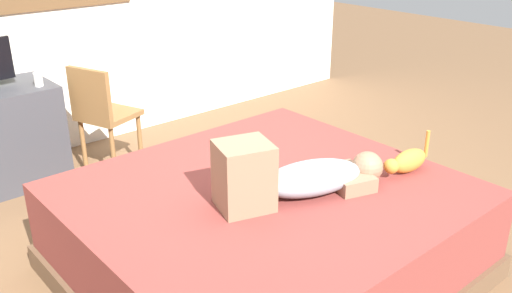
{
  "coord_description": "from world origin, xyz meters",
  "views": [
    {
      "loc": [
        -1.79,
        -1.91,
        1.89
      ],
      "look_at": [
        0.06,
        0.23,
        0.68
      ],
      "focal_mm": 38.69,
      "sensor_mm": 36.0,
      "label": 1
    }
  ],
  "objects_px": {
    "cat": "(407,161)",
    "person_lying": "(295,176)",
    "bed": "(266,232)",
    "chair_by_desk": "(102,112)",
    "cup": "(38,79)"
  },
  "relations": [
    {
      "from": "bed",
      "to": "chair_by_desk",
      "type": "xyz_separation_m",
      "value": [
        -0.07,
        1.78,
        0.24
      ]
    },
    {
      "from": "bed",
      "to": "cat",
      "type": "distance_m",
      "value": 0.89
    },
    {
      "from": "bed",
      "to": "person_lying",
      "type": "distance_m",
      "value": 0.42
    },
    {
      "from": "chair_by_desk",
      "to": "person_lying",
      "type": "bearing_deg",
      "value": -86.32
    },
    {
      "from": "cup",
      "to": "chair_by_desk",
      "type": "bearing_deg",
      "value": -25.3
    },
    {
      "from": "bed",
      "to": "chair_by_desk",
      "type": "distance_m",
      "value": 1.8
    },
    {
      "from": "bed",
      "to": "person_lying",
      "type": "xyz_separation_m",
      "value": [
        0.05,
        -0.16,
        0.38
      ]
    },
    {
      "from": "person_lying",
      "to": "chair_by_desk",
      "type": "height_order",
      "value": "person_lying"
    },
    {
      "from": "cat",
      "to": "chair_by_desk",
      "type": "xyz_separation_m",
      "value": [
        -0.8,
        2.15,
        -0.09
      ]
    },
    {
      "from": "cat",
      "to": "cup",
      "type": "distance_m",
      "value": 2.61
    },
    {
      "from": "cat",
      "to": "person_lying",
      "type": "bearing_deg",
      "value": 163.03
    },
    {
      "from": "person_lying",
      "to": "cat",
      "type": "height_order",
      "value": "person_lying"
    },
    {
      "from": "bed",
      "to": "cat",
      "type": "bearing_deg",
      "value": -26.58
    },
    {
      "from": "bed",
      "to": "person_lying",
      "type": "height_order",
      "value": "person_lying"
    },
    {
      "from": "bed",
      "to": "cup",
      "type": "distance_m",
      "value": 2.07
    }
  ]
}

